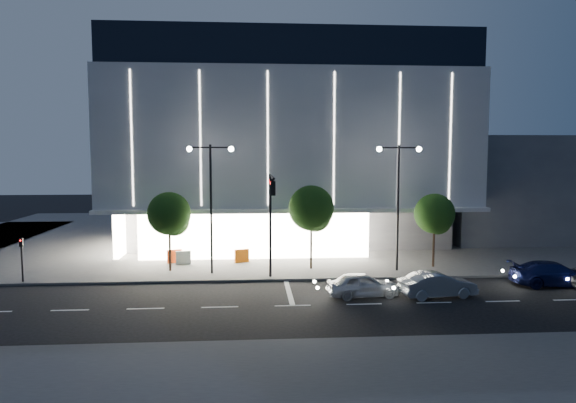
{
  "coord_description": "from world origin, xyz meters",
  "views": [
    {
      "loc": [
        -0.19,
        -29.09,
        8.33
      ],
      "look_at": [
        2.34,
        7.04,
        5.0
      ],
      "focal_mm": 32.0,
      "sensor_mm": 36.0,
      "label": 1
    }
  ],
  "objects_px": {
    "tree_right": "(435,216)",
    "barrier_a": "(175,256)",
    "car_third": "(554,274)",
    "barrier_c": "(242,256)",
    "traffic_mast": "(271,207)",
    "barrier_b": "(183,258)",
    "car_second": "(438,285)",
    "tree_mid": "(312,211)",
    "ped_signal_far": "(22,255)",
    "tree_left": "(170,216)",
    "car_lead": "(363,285)",
    "street_lamp_east": "(398,189)",
    "street_lamp_west": "(211,189)"
  },
  "relations": [
    {
      "from": "car_second",
      "to": "tree_right",
      "type": "bearing_deg",
      "value": -26.09
    },
    {
      "from": "tree_mid",
      "to": "car_lead",
      "type": "relative_size",
      "value": 1.45
    },
    {
      "from": "traffic_mast",
      "to": "tree_mid",
      "type": "height_order",
      "value": "traffic_mast"
    },
    {
      "from": "car_second",
      "to": "barrier_a",
      "type": "height_order",
      "value": "car_second"
    },
    {
      "from": "traffic_mast",
      "to": "car_second",
      "type": "height_order",
      "value": "traffic_mast"
    },
    {
      "from": "ped_signal_far",
      "to": "tree_mid",
      "type": "height_order",
      "value": "tree_mid"
    },
    {
      "from": "tree_right",
      "to": "barrier_a",
      "type": "bearing_deg",
      "value": 172.13
    },
    {
      "from": "car_second",
      "to": "car_third",
      "type": "xyz_separation_m",
      "value": [
        8.29,
        2.02,
        0.04
      ]
    },
    {
      "from": "ped_signal_far",
      "to": "tree_left",
      "type": "height_order",
      "value": "tree_left"
    },
    {
      "from": "traffic_mast",
      "to": "street_lamp_east",
      "type": "relative_size",
      "value": 0.79
    },
    {
      "from": "street_lamp_east",
      "to": "barrier_b",
      "type": "xyz_separation_m",
      "value": [
        -15.36,
        3.11,
        -5.31
      ]
    },
    {
      "from": "street_lamp_west",
      "to": "tree_right",
      "type": "bearing_deg",
      "value": 3.64
    },
    {
      "from": "tree_right",
      "to": "car_second",
      "type": "distance_m",
      "value": 8.4
    },
    {
      "from": "car_lead",
      "to": "tree_left",
      "type": "bearing_deg",
      "value": 54.99
    },
    {
      "from": "street_lamp_east",
      "to": "car_third",
      "type": "distance_m",
      "value": 11.17
    },
    {
      "from": "tree_left",
      "to": "car_second",
      "type": "distance_m",
      "value": 18.45
    },
    {
      "from": "barrier_c",
      "to": "barrier_b",
      "type": "bearing_deg",
      "value": 163.99
    },
    {
      "from": "street_lamp_east",
      "to": "traffic_mast",
      "type": "bearing_deg",
      "value": -163.52
    },
    {
      "from": "tree_right",
      "to": "car_third",
      "type": "distance_m",
      "value": 8.54
    },
    {
      "from": "street_lamp_east",
      "to": "car_third",
      "type": "height_order",
      "value": "street_lamp_east"
    },
    {
      "from": "car_third",
      "to": "barrier_c",
      "type": "relative_size",
      "value": 4.84
    },
    {
      "from": "street_lamp_east",
      "to": "car_third",
      "type": "xyz_separation_m",
      "value": [
        8.89,
        -4.36,
        -5.18
      ]
    },
    {
      "from": "car_second",
      "to": "barrier_c",
      "type": "relative_size",
      "value": 4.06
    },
    {
      "from": "tree_mid",
      "to": "tree_right",
      "type": "height_order",
      "value": "tree_mid"
    },
    {
      "from": "car_lead",
      "to": "car_third",
      "type": "xyz_separation_m",
      "value": [
        12.64,
        1.67,
        0.05
      ]
    },
    {
      "from": "tree_mid",
      "to": "car_lead",
      "type": "xyz_separation_m",
      "value": [
        2.22,
        -7.06,
        -3.61
      ]
    },
    {
      "from": "tree_mid",
      "to": "car_second",
      "type": "height_order",
      "value": "tree_mid"
    },
    {
      "from": "traffic_mast",
      "to": "barrier_c",
      "type": "distance_m",
      "value": 7.81
    },
    {
      "from": "tree_mid",
      "to": "car_second",
      "type": "distance_m",
      "value": 10.53
    },
    {
      "from": "street_lamp_east",
      "to": "barrier_b",
      "type": "relative_size",
      "value": 8.18
    },
    {
      "from": "traffic_mast",
      "to": "barrier_b",
      "type": "height_order",
      "value": "traffic_mast"
    },
    {
      "from": "street_lamp_east",
      "to": "car_second",
      "type": "distance_m",
      "value": 8.27
    },
    {
      "from": "tree_mid",
      "to": "car_third",
      "type": "relative_size",
      "value": 1.16
    },
    {
      "from": "street_lamp_east",
      "to": "barrier_a",
      "type": "distance_m",
      "value": 17.33
    },
    {
      "from": "ped_signal_far",
      "to": "barrier_b",
      "type": "bearing_deg",
      "value": 25.59
    },
    {
      "from": "ped_signal_far",
      "to": "tree_left",
      "type": "distance_m",
      "value": 9.61
    },
    {
      "from": "tree_mid",
      "to": "barrier_b",
      "type": "bearing_deg",
      "value": 167.42
    },
    {
      "from": "tree_mid",
      "to": "barrier_b",
      "type": "distance_m",
      "value": 10.3
    },
    {
      "from": "car_lead",
      "to": "tree_mid",
      "type": "bearing_deg",
      "value": 12.47
    },
    {
      "from": "traffic_mast",
      "to": "barrier_a",
      "type": "height_order",
      "value": "traffic_mast"
    },
    {
      "from": "car_lead",
      "to": "barrier_a",
      "type": "distance_m",
      "value": 15.69
    },
    {
      "from": "street_lamp_east",
      "to": "car_lead",
      "type": "distance_m",
      "value": 8.83
    },
    {
      "from": "tree_right",
      "to": "car_second",
      "type": "xyz_separation_m",
      "value": [
        -2.43,
        -7.4,
        -3.15
      ]
    },
    {
      "from": "street_lamp_west",
      "to": "street_lamp_east",
      "type": "bearing_deg",
      "value": 0.0
    },
    {
      "from": "street_lamp_west",
      "to": "barrier_c",
      "type": "xyz_separation_m",
      "value": [
        1.99,
        3.49,
        -5.31
      ]
    },
    {
      "from": "street_lamp_east",
      "to": "tree_left",
      "type": "height_order",
      "value": "street_lamp_east"
    },
    {
      "from": "ped_signal_far",
      "to": "car_third",
      "type": "relative_size",
      "value": 0.56
    },
    {
      "from": "tree_right",
      "to": "car_third",
      "type": "xyz_separation_m",
      "value": [
        5.86,
        -5.38,
        -3.11
      ]
    },
    {
      "from": "traffic_mast",
      "to": "tree_right",
      "type": "relative_size",
      "value": 1.28
    },
    {
      "from": "car_lead",
      "to": "street_lamp_west",
      "type": "bearing_deg",
      "value": 51.86
    }
  ]
}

